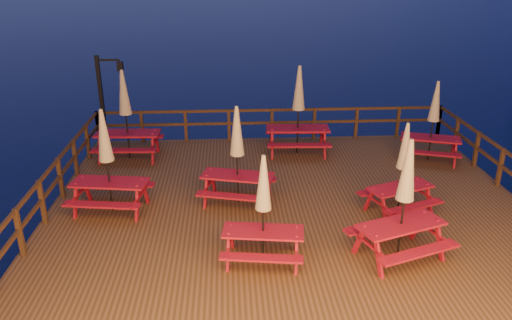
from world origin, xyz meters
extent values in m
plane|color=black|center=(0.00, 0.00, 0.00)|extent=(500.00, 500.00, 0.00)
cube|color=#462F16|center=(0.00, 0.00, 0.20)|extent=(12.00, 10.00, 0.40)
cylinder|color=#3A1C12|center=(-5.60, 4.60, -0.30)|extent=(0.24, 0.24, 1.40)
cylinder|color=#3A1C12|center=(0.00, 4.60, -0.30)|extent=(0.24, 0.24, 1.40)
cylinder|color=#3A1C12|center=(5.60, 4.60, -0.30)|extent=(0.24, 0.24, 1.40)
cube|color=#3A1C12|center=(0.00, 4.85, 1.45)|extent=(11.70, 0.06, 0.09)
cube|color=#3A1C12|center=(0.00, 4.85, 1.01)|extent=(11.70, 0.06, 0.09)
cube|color=#3A1C12|center=(-4.68, 4.85, 0.95)|extent=(0.10, 0.10, 1.10)
cube|color=#3A1C12|center=(0.00, 4.85, 0.95)|extent=(0.10, 0.10, 1.10)
cube|color=#3A1C12|center=(4.68, 4.85, 0.95)|extent=(0.10, 0.10, 1.10)
cube|color=#3A1C12|center=(-5.85, 0.00, 1.45)|extent=(0.06, 9.70, 0.09)
cube|color=#3A1C12|center=(-5.85, 0.00, 1.01)|extent=(0.06, 9.70, 0.09)
cube|color=#3A1C12|center=(-5.85, 0.00, 0.95)|extent=(0.10, 0.10, 1.10)
cube|color=#3A1C12|center=(-5.85, 3.88, 0.95)|extent=(0.10, 0.10, 1.10)
cube|color=#3A1C12|center=(5.85, 3.88, 0.95)|extent=(0.10, 0.10, 1.10)
cube|color=black|center=(-5.55, 4.55, 1.90)|extent=(0.12, 0.12, 3.00)
cube|color=black|center=(-5.20, 4.55, 3.25)|extent=(0.70, 0.06, 0.06)
cube|color=black|center=(-4.85, 4.55, 3.05)|extent=(0.18, 0.18, 0.28)
sphere|color=#F8C163|center=(-4.85, 4.55, 3.05)|extent=(0.14, 0.14, 0.14)
cube|color=maroon|center=(-1.29, 0.13, 1.14)|extent=(1.90, 1.12, 0.05)
cube|color=maroon|center=(-1.14, 0.70, 0.85)|extent=(1.79, 0.72, 0.05)
cube|color=maroon|center=(-1.44, -0.44, 0.85)|extent=(1.79, 0.72, 0.05)
cube|color=maroon|center=(-1.92, 0.63, 0.77)|extent=(0.08, 0.11, 0.74)
cube|color=maroon|center=(-2.09, 0.00, 0.77)|extent=(0.08, 0.11, 0.74)
cube|color=maroon|center=(-0.49, 0.26, 0.77)|extent=(0.08, 0.11, 0.74)
cube|color=maroon|center=(-0.65, -0.37, 0.77)|extent=(0.08, 0.11, 0.74)
cylinder|color=black|center=(-1.29, 0.13, 1.64)|extent=(0.04, 0.04, 2.47)
cone|color=tan|center=(-1.29, 0.13, 2.33)|extent=(0.36, 0.36, 1.24)
sphere|color=black|center=(-1.29, 0.13, 2.90)|extent=(0.07, 0.07, 0.07)
cube|color=maroon|center=(-4.59, 3.41, 1.21)|extent=(1.98, 0.85, 0.05)
cube|color=maroon|center=(-4.55, 4.05, 0.88)|extent=(1.95, 0.40, 0.05)
cube|color=maroon|center=(-4.62, 2.76, 0.88)|extent=(1.95, 0.40, 0.05)
cube|color=maroon|center=(-5.38, 3.80, 0.80)|extent=(0.07, 0.11, 0.81)
cube|color=maroon|center=(-5.41, 3.09, 0.80)|extent=(0.07, 0.11, 0.81)
cube|color=maroon|center=(-3.76, 3.72, 0.80)|extent=(0.07, 0.11, 0.81)
cube|color=maroon|center=(-3.80, 3.01, 0.80)|extent=(0.07, 0.11, 0.81)
cylinder|color=black|center=(-4.59, 3.41, 1.75)|extent=(0.05, 0.05, 2.69)
cone|color=tan|center=(-4.59, 3.41, 2.50)|extent=(0.39, 0.39, 1.35)
sphere|color=black|center=(-4.59, 3.41, 3.13)|extent=(0.08, 0.08, 0.08)
cube|color=maroon|center=(1.99, -2.59, 1.16)|extent=(1.96, 1.29, 0.05)
cube|color=maroon|center=(1.78, -2.02, 0.86)|extent=(1.81, 0.89, 0.05)
cube|color=maroon|center=(2.20, -3.16, 0.86)|extent=(1.81, 0.89, 0.05)
cube|color=maroon|center=(1.16, -2.53, 0.78)|extent=(0.09, 0.12, 0.76)
cube|color=maroon|center=(1.39, -3.16, 0.78)|extent=(0.09, 0.12, 0.76)
cube|color=maroon|center=(2.59, -2.02, 0.78)|extent=(0.09, 0.12, 0.76)
cube|color=maroon|center=(2.82, -2.65, 0.78)|extent=(0.09, 0.12, 0.76)
cylinder|color=black|center=(1.99, -2.59, 1.67)|extent=(0.04, 0.04, 2.53)
cone|color=tan|center=(1.99, -2.59, 2.37)|extent=(0.36, 0.36, 1.27)
sphere|color=black|center=(1.99, -2.59, 2.96)|extent=(0.07, 0.07, 0.07)
cube|color=maroon|center=(0.70, 3.52, 1.22)|extent=(2.00, 0.86, 0.05)
cube|color=maroon|center=(0.73, 4.18, 0.89)|extent=(1.98, 0.40, 0.05)
cube|color=maroon|center=(0.67, 2.87, 0.89)|extent=(1.98, 0.40, 0.05)
cube|color=maroon|center=(-0.10, 3.92, 0.81)|extent=(0.07, 0.11, 0.82)
cube|color=maroon|center=(-0.13, 3.20, 0.81)|extent=(0.07, 0.11, 0.82)
cube|color=maroon|center=(1.54, 3.84, 0.81)|extent=(0.07, 0.11, 0.82)
cube|color=maroon|center=(1.50, 3.12, 0.81)|extent=(0.07, 0.11, 0.82)
cylinder|color=black|center=(0.70, 3.52, 1.77)|extent=(0.05, 0.05, 2.73)
cone|color=tan|center=(0.70, 3.52, 2.53)|extent=(0.39, 0.39, 1.37)
sphere|color=black|center=(0.70, 3.52, 3.16)|extent=(0.08, 0.08, 0.08)
cube|color=maroon|center=(4.67, 2.67, 1.12)|extent=(1.86, 1.19, 0.05)
cube|color=maroon|center=(4.86, 3.22, 0.83)|extent=(1.73, 0.80, 0.05)
cube|color=maroon|center=(4.49, 2.12, 0.83)|extent=(1.73, 0.80, 0.05)
cube|color=maroon|center=(4.09, 3.20, 0.76)|extent=(0.09, 0.11, 0.72)
cube|color=maroon|center=(3.89, 2.59, 0.76)|extent=(0.09, 0.11, 0.72)
cube|color=maroon|center=(5.46, 2.74, 0.76)|extent=(0.09, 0.11, 0.72)
cube|color=maroon|center=(5.26, 2.14, 0.76)|extent=(0.09, 0.11, 0.72)
cylinder|color=black|center=(4.67, 2.67, 1.60)|extent=(0.04, 0.04, 2.41)
cone|color=tan|center=(4.67, 2.67, 2.28)|extent=(0.35, 0.35, 1.20)
sphere|color=black|center=(4.67, 2.67, 2.84)|extent=(0.07, 0.07, 0.07)
cube|color=maroon|center=(-4.40, -0.13, 1.16)|extent=(1.90, 0.97, 0.05)
cube|color=maroon|center=(-4.31, 0.47, 0.85)|extent=(1.84, 0.55, 0.05)
cube|color=maroon|center=(-4.49, -0.73, 0.85)|extent=(1.84, 0.55, 0.05)
cube|color=maroon|center=(-5.10, 0.31, 0.78)|extent=(0.07, 0.11, 0.76)
cube|color=maroon|center=(-5.20, -0.35, 0.78)|extent=(0.07, 0.11, 0.76)
cube|color=maroon|center=(-3.60, 0.08, 0.78)|extent=(0.07, 0.11, 0.76)
cube|color=maroon|center=(-3.70, -0.57, 0.78)|extent=(0.07, 0.11, 0.76)
cylinder|color=black|center=(-4.40, -0.13, 1.66)|extent=(0.04, 0.04, 2.52)
cone|color=tan|center=(-4.40, -0.13, 2.37)|extent=(0.36, 0.36, 1.26)
sphere|color=black|center=(-4.40, -0.13, 2.95)|extent=(0.07, 0.07, 0.07)
cube|color=maroon|center=(-0.84, -2.56, 1.08)|extent=(1.71, 0.86, 0.05)
cube|color=maroon|center=(-0.76, -2.02, 0.81)|extent=(1.65, 0.48, 0.05)
cube|color=maroon|center=(-0.91, -3.10, 0.81)|extent=(1.65, 0.48, 0.05)
cube|color=maroon|center=(-1.47, -2.17, 0.74)|extent=(0.07, 0.10, 0.68)
cube|color=maroon|center=(-1.55, -2.77, 0.74)|extent=(0.07, 0.10, 0.68)
cube|color=maroon|center=(-0.12, -2.36, 0.74)|extent=(0.07, 0.10, 0.68)
cube|color=maroon|center=(-0.20, -2.95, 0.74)|extent=(0.07, 0.10, 0.68)
cylinder|color=black|center=(-0.84, -2.56, 1.53)|extent=(0.04, 0.04, 2.27)
cone|color=tan|center=(-0.84, -2.56, 2.17)|extent=(0.33, 0.33, 1.13)
sphere|color=black|center=(-0.84, -2.56, 2.70)|extent=(0.06, 0.06, 0.06)
cube|color=maroon|center=(2.63, -0.64, 1.07)|extent=(1.73, 1.15, 0.04)
cube|color=maroon|center=(2.44, -0.14, 0.80)|extent=(1.59, 0.80, 0.04)
cube|color=maroon|center=(2.82, -1.14, 0.80)|extent=(1.59, 0.80, 0.04)
cube|color=maroon|center=(1.90, -0.61, 0.74)|extent=(0.08, 0.10, 0.67)
cube|color=maroon|center=(2.11, -1.16, 0.74)|extent=(0.08, 0.10, 0.67)
cube|color=maroon|center=(3.16, -0.13, 0.74)|extent=(0.08, 0.10, 0.67)
cube|color=maroon|center=(3.36, -0.68, 0.74)|extent=(0.08, 0.10, 0.67)
cylinder|color=black|center=(2.63, -0.64, 1.52)|extent=(0.04, 0.04, 2.23)
cone|color=tan|center=(2.63, -0.64, 2.14)|extent=(0.32, 0.32, 1.12)
sphere|color=black|center=(2.63, -0.64, 2.66)|extent=(0.06, 0.06, 0.06)
camera|label=1|loc=(-1.50, -11.33, 6.20)|focal=35.00mm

